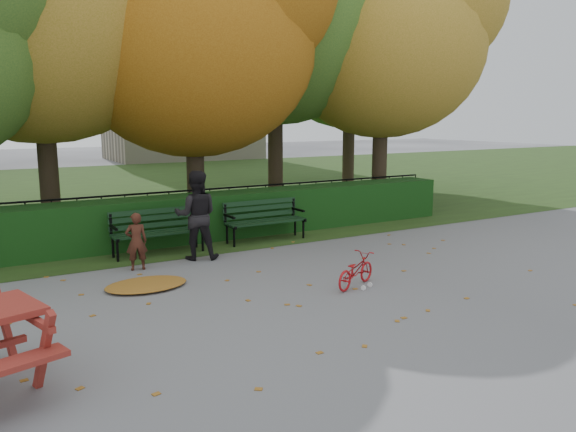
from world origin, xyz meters
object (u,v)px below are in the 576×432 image
child (136,241)px  adult (196,215)px  tree_c (208,26)px  tree_e (397,31)px  bench_right (264,217)px  bicycle (356,270)px  tree_g (362,41)px  bench_left (157,228)px

child → adult: adult is taller
tree_c → tree_e: 5.70m
bench_right → bicycle: 3.79m
tree_e → tree_g: 4.39m
tree_c → bicycle: size_ratio=7.86×
tree_g → adult: bearing=-143.0°
bench_right → adult: size_ratio=1.06×
tree_e → child: tree_e is taller
bench_right → child: 3.24m
bench_right → child: (-3.08, -1.01, -0.00)m
tree_c → bench_right: 4.87m
adult → bicycle: 3.39m
tree_g → adult: 12.26m
bench_left → bicycle: 4.31m
tree_c → tree_g: (7.50, 3.80, 0.55)m
tree_e → bicycle: tree_e is taller
bench_left → bench_right: (2.40, 0.00, 0.00)m
tree_e → bench_left: tree_e is taller
tree_c → adult: bearing=-117.6°
tree_e → bench_right: bearing=-159.1°
bench_left → bicycle: bearing=-61.2°
tree_g → bicycle: 13.41m
bench_left → bicycle: bench_left is taller
tree_g → bench_right: (-7.23, -6.06, -4.85)m
tree_e → adult: 8.91m
tree_g → bench_right: bearing=-140.0°
bench_left → child: 1.22m
tree_e → child: (-8.50, -3.08, -4.57)m
tree_g → bench_left: (-9.63, -6.06, -4.85)m
tree_g → bench_right: size_ratio=4.75×
tree_g → tree_c: bearing=-153.1°
tree_g → bench_right: 10.61m
tree_c → bench_left: bearing=-133.4°
tree_e → child: bearing=-160.1°
tree_c → bicycle: bearing=-90.6°
bench_left → tree_e: bearing=14.8°
tree_e → bench_left: (-7.82, -2.07, -4.56)m
tree_e → adult: tree_e is taller
child → bicycle: child is taller
tree_c → adult: 5.27m
tree_e → tree_g: tree_g is taller
tree_c → child: bearing=-130.7°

